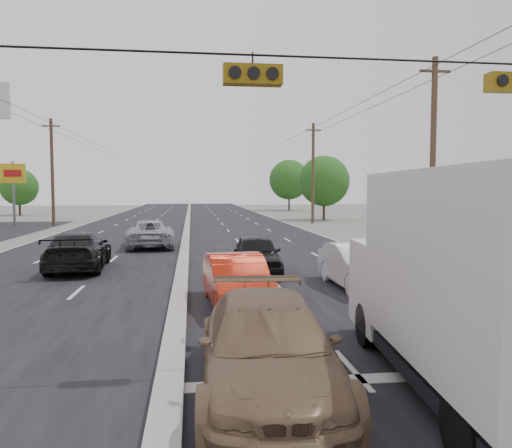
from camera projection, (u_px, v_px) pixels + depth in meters
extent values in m
plane|color=#606356|center=(171.00, 379.00, 9.02)|extent=(200.00, 200.00, 0.00)
cube|color=black|center=(186.00, 233.00, 38.70)|extent=(20.00, 160.00, 0.02)
cube|color=gray|center=(186.00, 232.00, 38.69)|extent=(0.50, 160.00, 0.20)
cylinder|color=#422D1E|center=(52.00, 172.00, 46.64)|extent=(0.30, 0.30, 10.00)
cube|color=#422D1E|center=(51.00, 126.00, 46.34)|extent=(1.60, 0.12, 0.12)
cylinder|color=#422D1E|center=(433.00, 158.00, 25.11)|extent=(0.30, 0.30, 10.00)
cube|color=#422D1E|center=(435.00, 71.00, 24.81)|extent=(1.60, 0.12, 0.12)
cylinder|color=#422D1E|center=(313.00, 173.00, 49.84)|extent=(0.30, 0.30, 10.00)
cube|color=#422D1E|center=(313.00, 130.00, 49.54)|extent=(1.60, 0.12, 0.12)
cylinder|color=black|center=(167.00, 52.00, 8.61)|extent=(25.00, 0.04, 0.04)
cube|color=#72590C|center=(253.00, 75.00, 8.83)|extent=(1.05, 0.30, 0.35)
cylinder|color=slate|center=(14.00, 194.00, 46.33)|extent=(0.24, 0.24, 6.00)
cube|color=gold|center=(13.00, 173.00, 46.20)|extent=(2.20, 0.25, 1.80)
cylinder|color=#382619|center=(20.00, 207.00, 65.48)|extent=(0.28, 0.28, 2.16)
sphere|color=#215416|center=(19.00, 187.00, 65.29)|extent=(4.80, 4.80, 4.80)
cylinder|color=#382619|center=(324.00, 209.00, 55.37)|extent=(0.28, 0.28, 2.52)
sphere|color=#215416|center=(324.00, 181.00, 55.16)|extent=(5.60, 5.60, 5.60)
cylinder|color=#382619|center=(289.00, 202.00, 80.22)|extent=(0.28, 0.28, 2.88)
sphere|color=#215416|center=(289.00, 180.00, 79.97)|extent=(6.40, 6.40, 6.40)
cube|color=black|center=(468.00, 363.00, 8.50)|extent=(3.09, 7.55, 0.26)
cube|color=silver|center=(497.00, 267.00, 7.53)|extent=(3.10, 5.47, 2.94)
cube|color=silver|center=(414.00, 284.00, 11.11)|extent=(2.69, 2.22, 1.89)
cylinder|color=black|center=(367.00, 325.00, 10.86)|extent=(0.40, 0.97, 0.95)
cylinder|color=black|center=(467.00, 324.00, 10.94)|extent=(0.40, 0.97, 0.95)
cylinder|color=black|center=(466.00, 429.00, 6.15)|extent=(0.40, 0.97, 0.95)
imported|color=brown|center=(268.00, 349.00, 8.23)|extent=(2.54, 5.59, 1.59)
imported|color=#A81D0A|center=(237.00, 281.00, 14.50)|extent=(1.91, 4.67, 1.51)
imported|color=black|center=(256.00, 255.00, 20.22)|extent=(2.11, 4.69, 1.56)
imported|color=white|center=(358.00, 267.00, 17.16)|extent=(1.74, 4.72, 1.55)
imported|color=black|center=(79.00, 251.00, 21.14)|extent=(2.61, 5.74, 1.63)
imported|color=#9FA1A7|center=(150.00, 234.00, 29.41)|extent=(3.07, 5.94, 1.60)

